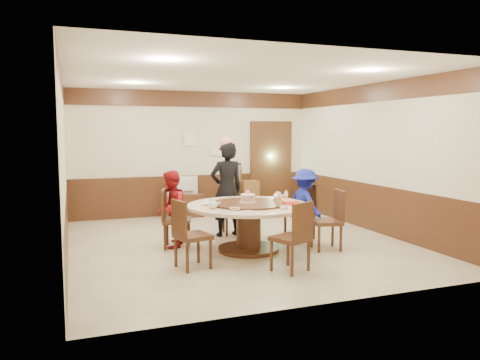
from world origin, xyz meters
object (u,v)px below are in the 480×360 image
object	(u,v)px
person_standing	(227,189)
television	(183,186)
banquet_table	(249,218)
side_cabinet	(241,197)
tv_stand	(183,206)
shrimp_platter	(291,204)
thermos	(239,173)
person_red	(171,209)
birthday_cake	(248,198)
person_blue	(305,205)

from	to	relation	value
person_standing	television	size ratio (longest dim) A/B	2.45
banquet_table	side_cabinet	world-z (taller)	banquet_table
person_standing	tv_stand	xyz separation A→B (m)	(-0.31, 2.14, -0.61)
banquet_table	shrimp_platter	distance (m)	0.72
thermos	tv_stand	bearing A→B (deg)	-178.71
television	person_red	bearing A→B (deg)	70.50
person_standing	birthday_cake	xyz separation A→B (m)	(-0.01, -1.12, -0.01)
banquet_table	thermos	bearing A→B (deg)	72.73
shrimp_platter	thermos	xyz separation A→B (m)	(0.44, 3.64, 0.16)
television	thermos	world-z (taller)	thermos
television	side_cabinet	world-z (taller)	television
person_blue	thermos	xyz separation A→B (m)	(-0.17, 2.96, 0.31)
person_standing	side_cabinet	world-z (taller)	person_standing
person_blue	shrimp_platter	size ratio (longest dim) A/B	4.19
person_blue	tv_stand	size ratio (longest dim) A/B	1.48
birthday_cake	shrimp_platter	size ratio (longest dim) A/B	0.94
banquet_table	person_blue	distance (m)	1.26
tv_stand	side_cabinet	distance (m)	1.38
banquet_table	person_red	size ratio (longest dim) A/B	1.54
tv_stand	thermos	size ratio (longest dim) A/B	2.24
banquet_table	birthday_cake	world-z (taller)	birthday_cake
person_red	thermos	xyz separation A→B (m)	(2.15, 2.67, 0.31)
person_blue	shrimp_platter	bearing A→B (deg)	128.94
side_cabinet	thermos	size ratio (longest dim) A/B	2.11
birthday_cake	tv_stand	size ratio (longest dim) A/B	0.33
birthday_cake	television	distance (m)	3.28
person_standing	person_blue	xyz separation A→B (m)	(1.19, -0.79, -0.23)
birthday_cake	shrimp_platter	distance (m)	0.69
person_red	television	xyz separation A→B (m)	(0.82, 2.64, 0.07)
person_standing	tv_stand	distance (m)	2.25
banquet_table	tv_stand	xyz separation A→B (m)	(-0.30, 3.29, -0.28)
person_red	birthday_cake	size ratio (longest dim) A/B	4.50
television	thermos	xyz separation A→B (m)	(1.33, 0.03, 0.24)
banquet_table	shrimp_platter	xyz separation A→B (m)	(0.59, -0.32, 0.24)
person_red	shrimp_platter	size ratio (longest dim) A/B	4.23
person_red	person_blue	world-z (taller)	person_red
thermos	television	bearing A→B (deg)	-178.71
person_blue	birthday_cake	xyz separation A→B (m)	(-1.20, -0.33, 0.22)
person_standing	thermos	size ratio (longest dim) A/B	4.50
thermos	shrimp_platter	bearing A→B (deg)	-96.88
banquet_table	person_blue	world-z (taller)	person_blue
side_cabinet	thermos	xyz separation A→B (m)	(-0.04, 0.00, 0.56)
banquet_table	person_red	world-z (taller)	person_red
tv_stand	television	world-z (taller)	television
shrimp_platter	thermos	size ratio (longest dim) A/B	0.79
person_blue	television	size ratio (longest dim) A/B	1.80
person_standing	thermos	distance (m)	2.40
person_red	person_blue	size ratio (longest dim) A/B	1.01
banquet_table	person_standing	size ratio (longest dim) A/B	1.14
person_red	television	bearing A→B (deg)	-174.23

